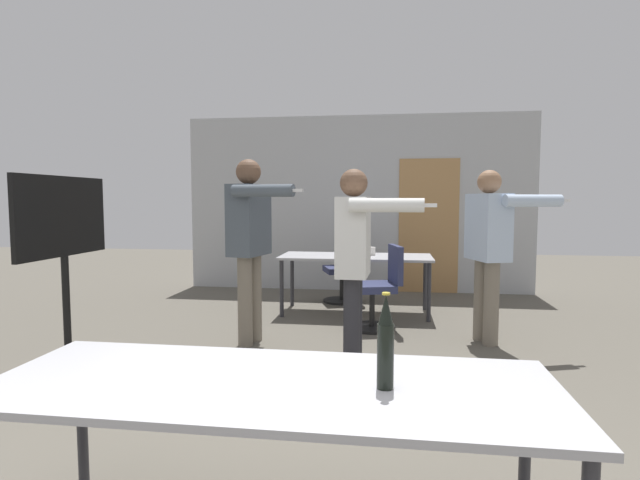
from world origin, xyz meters
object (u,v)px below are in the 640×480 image
(person_center_tall, at_px, (355,252))
(beer_bottle, at_px, (386,344))
(tv_screen, at_px, (64,250))
(office_chair_mid_tucked, at_px, (347,272))
(person_right_polo, at_px, (489,240))
(drink_cup, at_px, (372,251))
(office_chair_far_left, at_px, (379,290))
(person_near_casual, at_px, (251,233))

(person_center_tall, relative_size, beer_bottle, 4.65)
(tv_screen, xyz_separation_m, office_chair_mid_tucked, (2.07, 3.15, -0.59))
(office_chair_mid_tucked, bearing_deg, person_center_tall, 167.06)
(person_right_polo, height_order, drink_cup, person_right_polo)
(person_center_tall, distance_m, office_chair_mid_tucked, 2.96)
(person_center_tall, height_order, office_chair_far_left, person_center_tall)
(tv_screen, xyz_separation_m, drink_cup, (2.44, 2.52, -0.23))
(person_near_casual, xyz_separation_m, office_chair_far_left, (1.24, 0.74, -0.66))
(person_right_polo, distance_m, drink_cup, 1.69)
(office_chair_mid_tucked, xyz_separation_m, office_chair_far_left, (0.47, -1.42, 0.01))
(person_right_polo, bearing_deg, person_near_casual, -99.30)
(tv_screen, relative_size, office_chair_mid_tucked, 1.77)
(person_center_tall, height_order, office_chair_mid_tucked, person_center_tall)
(person_right_polo, xyz_separation_m, office_chair_far_left, (-1.09, 0.39, -0.59))
(person_right_polo, distance_m, beer_bottle, 3.42)
(office_chair_far_left, xyz_separation_m, drink_cup, (-0.10, 0.79, 0.35))
(person_near_casual, distance_m, office_chair_far_left, 1.59)
(person_center_tall, xyz_separation_m, beer_bottle, (0.27, -2.20, -0.11))
(office_chair_mid_tucked, bearing_deg, drink_cup, -168.47)
(person_near_casual, relative_size, drink_cup, 17.55)
(office_chair_mid_tucked, height_order, beer_bottle, beer_bottle)
(person_near_casual, distance_m, drink_cup, 1.94)
(drink_cup, bearing_deg, person_near_casual, -126.71)
(beer_bottle, xyz_separation_m, drink_cup, (-0.20, 4.45, -0.12))
(person_right_polo, bearing_deg, office_chair_far_left, -127.55)
(tv_screen, xyz_separation_m, person_near_casual, (1.30, 0.99, 0.08))
(beer_bottle, distance_m, drink_cup, 4.46)
(beer_bottle, bearing_deg, person_near_casual, 114.72)
(person_near_casual, xyz_separation_m, person_right_polo, (2.33, 0.35, -0.07))
(tv_screen, height_order, office_chair_mid_tucked, tv_screen)
(drink_cup, bearing_deg, person_right_polo, -44.76)
(office_chair_mid_tucked, height_order, office_chair_far_left, office_chair_far_left)
(office_chair_far_left, height_order, beer_bottle, beer_bottle)
(drink_cup, bearing_deg, office_chair_far_left, -82.61)
(tv_screen, bearing_deg, office_chair_mid_tucked, -33.31)
(office_chair_far_left, bearing_deg, drink_cup, -7.01)
(office_chair_mid_tucked, bearing_deg, person_near_casual, 141.34)
(person_near_casual, distance_m, beer_bottle, 3.22)
(person_near_casual, height_order, beer_bottle, person_near_casual)
(person_near_casual, bearing_deg, person_right_polo, 111.07)
(person_center_tall, bearing_deg, person_near_casual, -121.25)
(office_chair_mid_tucked, relative_size, drink_cup, 8.82)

